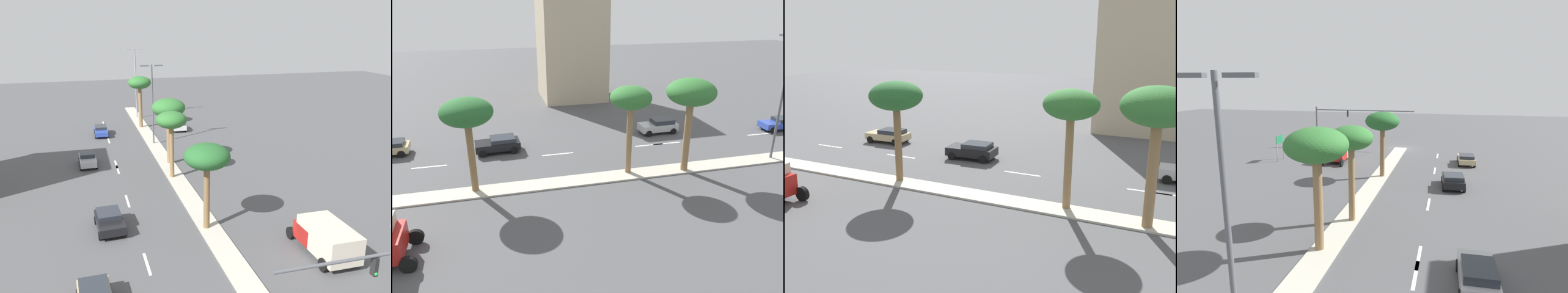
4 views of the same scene
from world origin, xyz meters
TOP-DOWN VIEW (x-y plane):
  - ground_plane at (0.00, 25.33)m, footprint 160.00×160.00m
  - median_curb at (0.00, 32.57)m, footprint 1.80×65.14m
  - lane_stripe_far at (-5.60, 4.00)m, footprint 0.20×2.80m
  - lane_stripe_center at (-5.60, 11.81)m, footprint 0.20×2.80m
  - lane_stripe_near at (-5.60, 22.60)m, footprint 0.20×2.80m
  - lane_stripe_right at (-5.60, 31.37)m, footprint 0.20×2.80m
  - lane_stripe_front at (-5.60, 33.17)m, footprint 0.20×2.80m
  - traffic_signal_gantry at (9.28, 0.69)m, footprint 15.37×0.53m
  - directional_road_sign at (13.97, 11.07)m, footprint 0.10×1.79m
  - palm_tree_right at (-0.26, 15.59)m, footprint 3.55×3.55m
  - palm_tree_center at (-0.38, 27.31)m, footprint 3.14×3.14m
  - palm_tree_leading at (0.31, 31.85)m, footprint 3.74×3.74m
  - street_lamp_trailing at (0.02, 40.30)m, footprint 2.90×0.24m
  - sedan_silver_outboard at (-8.68, 33.69)m, footprint 2.01×3.90m
  - sedan_tan_front at (-9.18, 7.93)m, footprint 2.12×4.00m
  - sedan_black_mid at (-7.59, 17.55)m, footprint 2.31×4.02m
  - box_truck at (6.59, 9.77)m, footprint 2.75×5.77m

SIDE VIEW (x-z plane):
  - ground_plane at x=0.00m, z-range 0.00..0.00m
  - lane_stripe_far at x=-5.60m, z-range 0.00..0.01m
  - lane_stripe_center at x=-5.60m, z-range 0.00..0.01m
  - lane_stripe_near at x=-5.60m, z-range 0.00..0.01m
  - lane_stripe_right at x=-5.60m, z-range 0.00..0.01m
  - lane_stripe_front at x=-5.60m, z-range 0.00..0.01m
  - median_curb at x=0.00m, z-range 0.00..0.12m
  - sedan_tan_front at x=-9.18m, z-range 0.06..1.35m
  - sedan_black_mid at x=-7.59m, z-range 0.06..1.42m
  - sedan_silver_outboard at x=-8.68m, z-range 0.05..1.50m
  - box_truck at x=6.59m, z-range 0.12..2.48m
  - directional_road_sign at x=13.97m, z-range 0.77..3.99m
  - traffic_signal_gantry at x=9.28m, z-range 0.86..7.01m
  - palm_tree_right at x=-0.26m, z-range 2.41..9.25m
  - palm_tree_center at x=-0.38m, z-range 2.51..9.44m
  - street_lamp_trailing at x=0.02m, z-range 0.97..11.27m
  - palm_tree_leading at x=0.31m, z-range 2.60..10.01m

